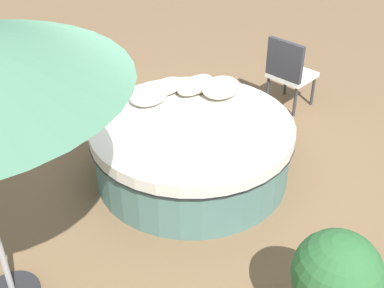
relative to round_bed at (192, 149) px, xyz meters
name	(u,v)px	position (x,y,z in m)	size (l,w,h in m)	color
ground_plane	(192,174)	(0.00, 0.00, -0.34)	(16.00, 16.00, 0.00)	brown
round_bed	(192,149)	(0.00, 0.00, 0.00)	(2.15, 2.15, 0.67)	#4C726B
throw_pillow_0	(221,87)	(0.67, 0.13, 0.42)	(0.49, 0.40, 0.20)	beige
throw_pillow_1	(195,85)	(0.56, 0.41, 0.41)	(0.54, 0.28, 0.16)	beige
throw_pillow_2	(168,86)	(0.35, 0.65, 0.40)	(0.44, 0.28, 0.15)	beige
throw_pillow_3	(149,95)	(0.03, 0.65, 0.41)	(0.46, 0.38, 0.17)	white
patio_chair	(289,69)	(1.96, -0.01, 0.22)	(0.54, 0.55, 0.98)	#333338
planter	(335,283)	(-0.89, -2.08, 0.21)	(0.66, 0.66, 0.97)	#4C4C51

